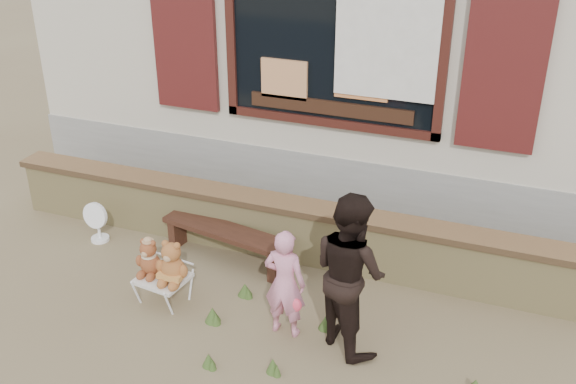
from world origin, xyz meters
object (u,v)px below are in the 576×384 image
at_px(teddy_bear_left, 149,256).
at_px(teddy_bear_right, 172,261).
at_px(bench, 226,237).
at_px(adult, 350,272).
at_px(folding_chair, 163,279).
at_px(child, 285,283).

relative_size(teddy_bear_left, teddy_bear_right, 0.87).
distance_m(bench, adult, 1.89).
bearing_deg(teddy_bear_left, folding_chair, -0.00).
height_order(folding_chair, teddy_bear_left, teddy_bear_left).
bearing_deg(teddy_bear_right, teddy_bear_left, 180.00).
bearing_deg(bench, teddy_bear_right, -86.68).
bearing_deg(teddy_bear_left, teddy_bear_right, -0.00).
height_order(bench, teddy_bear_right, teddy_bear_right).
xyz_separation_m(teddy_bear_right, adult, (1.73, 0.07, 0.24)).
bearing_deg(adult, folding_chair, 38.84).
bearing_deg(teddy_bear_right, adult, 9.81).
xyz_separation_m(child, adult, (0.58, 0.07, 0.22)).
bearing_deg(teddy_bear_left, adult, 8.45).
distance_m(teddy_bear_right, child, 1.15).
relative_size(bench, child, 1.42).
relative_size(folding_chair, adult, 0.34).
xyz_separation_m(teddy_bear_left, adult, (2.00, 0.03, 0.27)).
xyz_separation_m(bench, teddy_bear_right, (-0.11, -0.93, 0.23)).
height_order(bench, teddy_bear_left, teddy_bear_left).
height_order(teddy_bear_left, teddy_bear_right, teddy_bear_right).
distance_m(folding_chair, child, 1.32).
distance_m(teddy_bear_left, child, 1.43).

